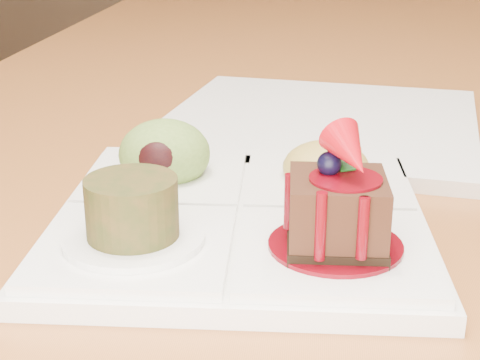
# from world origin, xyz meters

# --- Properties ---
(dining_table) EXTENTS (1.00, 1.80, 0.75)m
(dining_table) POSITION_xyz_m (0.00, 0.00, 0.68)
(dining_table) COLOR #9F5629
(dining_table) RESTS_ON ground
(sampler_plate) EXTENTS (0.24, 0.24, 0.09)m
(sampler_plate) POSITION_xyz_m (-0.13, -0.53, 0.77)
(sampler_plate) COLOR white
(sampler_plate) RESTS_ON dining_table
(second_plate) EXTENTS (0.32, 0.32, 0.01)m
(second_plate) POSITION_xyz_m (-0.08, -0.30, 0.76)
(second_plate) COLOR white
(second_plate) RESTS_ON dining_table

